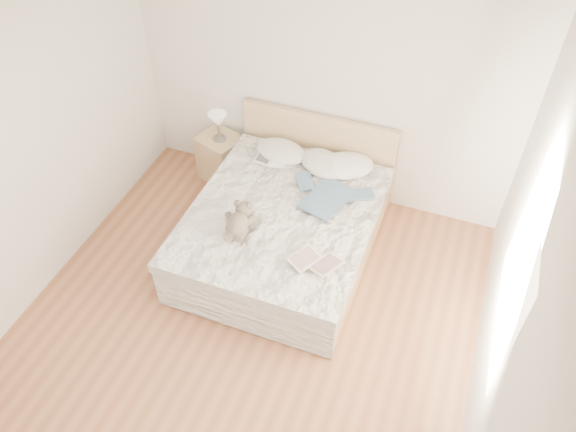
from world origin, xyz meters
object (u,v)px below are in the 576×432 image
(photo_book, at_px, (272,159))
(table_lamp, at_px, (218,121))
(teddy_bear, at_px, (238,229))
(childrens_book, at_px, (316,262))
(bed, at_px, (285,227))
(nightstand, at_px, (221,158))

(photo_book, bearing_deg, table_lamp, 160.97)
(table_lamp, height_order, teddy_bear, table_lamp)
(childrens_book, distance_m, teddy_bear, 0.79)
(bed, relative_size, table_lamp, 6.53)
(table_lamp, relative_size, photo_book, 0.93)
(teddy_bear, bearing_deg, bed, 49.81)
(table_lamp, xyz_separation_m, childrens_book, (1.59, -1.39, -0.17))
(table_lamp, height_order, photo_book, table_lamp)
(nightstand, relative_size, childrens_book, 1.38)
(photo_book, distance_m, teddy_bear, 1.07)
(table_lamp, distance_m, photo_book, 0.76)
(bed, xyz_separation_m, nightstand, (-1.10, 0.80, -0.03))
(bed, xyz_separation_m, childrens_book, (0.51, -0.60, 0.32))
(nightstand, distance_m, teddy_bear, 1.58)
(childrens_book, height_order, teddy_bear, teddy_bear)
(bed, relative_size, photo_book, 6.05)
(table_lamp, relative_size, childrens_book, 0.81)
(bed, xyz_separation_m, table_lamp, (-1.08, 0.79, 0.49))
(bed, height_order, childrens_book, bed)
(table_lamp, xyz_separation_m, photo_book, (0.71, -0.21, -0.17))
(bed, bearing_deg, teddy_bear, -119.26)
(nightstand, height_order, childrens_book, childrens_book)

